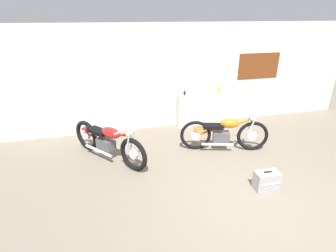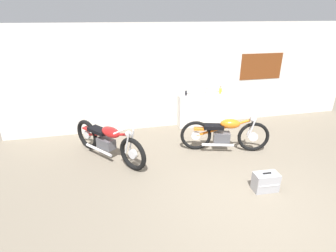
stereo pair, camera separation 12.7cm
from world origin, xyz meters
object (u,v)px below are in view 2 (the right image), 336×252
motorcycle_orange (225,133)px  hard_case_silver (266,182)px  bottle_left_center (207,92)px  motorcycle_red (108,141)px  bottle_center (220,90)px  bottle_leftmost (186,93)px

motorcycle_orange → hard_case_silver: bearing=-86.4°
bottle_left_center → motorcycle_red: (-2.79, -1.35, -0.56)m
bottle_center → motorcycle_orange: size_ratio=0.11×
bottle_left_center → motorcycle_red: size_ratio=0.09×
bottle_center → hard_case_silver: bottle_center is taller
bottle_leftmost → bottle_left_center: bottle_left_center is taller
hard_case_silver → motorcycle_red: bearing=146.2°
bottle_center → hard_case_silver: size_ratio=0.47×
bottle_left_center → motorcycle_orange: bearing=-94.9°
bottle_center → motorcycle_red: bearing=-157.5°
bottle_left_center → motorcycle_red: bearing=-154.1°
bottle_center → motorcycle_red: 3.49m
bottle_center → hard_case_silver: (-0.43, -3.16, -0.84)m
motorcycle_red → bottle_left_center: bearing=25.9°
bottle_left_center → bottle_center: size_ratio=0.77×
bottle_leftmost → bottle_center: size_ratio=0.76×
motorcycle_red → motorcycle_orange: bearing=-5.2°
bottle_left_center → bottle_center: bearing=-5.2°
motorcycle_orange → hard_case_silver: motorcycle_orange is taller
bottle_leftmost → motorcycle_orange: (0.47, -1.60, -0.55)m
bottle_left_center → bottle_center: 0.39m
bottle_left_center → motorcycle_red: 3.15m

